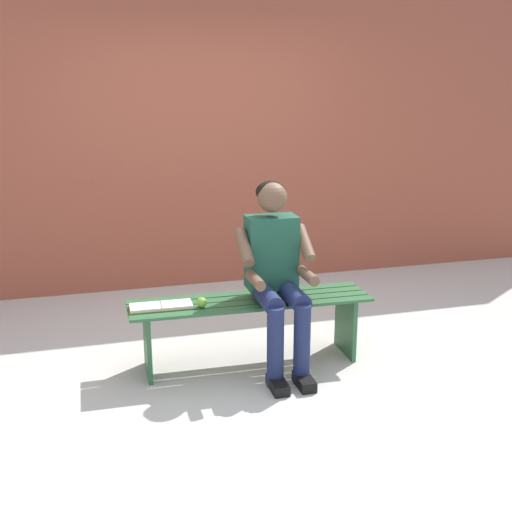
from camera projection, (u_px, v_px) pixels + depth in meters
The scene contains 6 objects.
ground_plane at pixel (102, 471), 3.25m from camera, with size 10.00×7.00×0.04m, color beige.
brick_wall at pixel (142, 143), 5.76m from camera, with size 9.50×0.24×2.72m, color #9E4C38.
bench_near at pixel (250, 315), 4.34m from camera, with size 1.67×0.43×0.47m.
person_seated at pixel (277, 269), 4.19m from camera, with size 0.50×0.69×1.28m.
apple at pixel (202, 302), 4.15m from camera, with size 0.07×0.07×0.07m, color #72B738.
book_open at pixel (161, 306), 4.15m from camera, with size 0.42×0.17×0.02m.
Camera 1 is at (1.04, 3.93, 1.93)m, focal length 44.25 mm.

